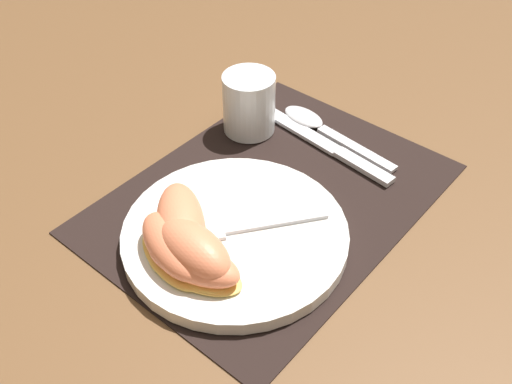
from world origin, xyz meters
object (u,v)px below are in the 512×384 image
Objects in this scene: citrus_wedge_0 at (181,226)px; citrus_wedge_1 at (173,247)px; spoon at (317,125)px; citrus_wedge_2 at (194,253)px; plate at (235,235)px; fork at (231,229)px; citrus_wedge_3 at (194,264)px; knife at (328,146)px; juice_glass at (249,107)px.

citrus_wedge_0 is 1.12× the size of citrus_wedge_1.
citrus_wedge_2 is (-0.29, -0.06, 0.03)m from spoon.
spoon is at bearing 6.28° from citrus_wedge_1.
plate is 0.01m from fork.
citrus_wedge_0 is 0.05m from citrus_wedge_3.
citrus_wedge_1 is (-0.27, 0.00, 0.03)m from knife.
citrus_wedge_2 is 0.01m from citrus_wedge_3.
citrus_wedge_0 reaches higher than citrus_wedge_1.
juice_glass reaches higher than plate.
juice_glass reaches higher than spoon.
fork reaches higher than spoon.
plate is 1.32× the size of spoon.
fork is 0.07m from citrus_wedge_3.
citrus_wedge_2 is at bearing -168.91° from spoon.
juice_glass is at bearing 23.28° from citrus_wedge_1.
knife is (0.20, 0.02, -0.01)m from plate.
plate is at bearing -16.91° from citrus_wedge_1.
juice_glass is 0.68× the size of citrus_wedge_1.
juice_glass is at bearing 36.43° from plate.
citrus_wedge_2 is 0.89× the size of citrus_wedge_3.
citrus_wedge_0 is at bearing -176.17° from spoon.
plate is 0.08m from citrus_wedge_3.
knife is 1.80× the size of citrus_wedge_1.
spoon is 1.58× the size of citrus_wedge_1.
knife is 0.05m from spoon.
knife is at bearing 3.81° from fork.
citrus_wedge_3 is at bearing -169.65° from fork.
juice_glass reaches higher than fork.
citrus_wedge_1 is (-0.07, 0.02, 0.02)m from plate.
knife is at bearing -4.46° from citrus_wedge_0.
citrus_wedge_3 is at bearing -172.50° from plate.
plate is 0.08m from citrus_wedge_1.
citrus_wedge_0 is 0.04m from citrus_wedge_2.
citrus_wedge_0 reaches higher than plate.
citrus_wedge_3 is at bearing -93.47° from citrus_wedge_1.
citrus_wedge_0 is at bearing 63.22° from citrus_wedge_2.
citrus_wedge_1 is at bearing -156.72° from juice_glass.
citrus_wedge_0 reaches higher than knife.
juice_glass is 0.21m from fork.
citrus_wedge_3 reaches higher than plate.
fork is (-0.23, -0.05, 0.01)m from spoon.
citrus_wedge_2 reaches higher than spoon.
spoon is 0.23m from fork.
citrus_wedge_3 reaches higher than fork.
juice_glass is 0.23m from citrus_wedge_0.
citrus_wedge_2 is at bearing -76.29° from citrus_wedge_1.
juice_glass is 0.12m from knife.
citrus_wedge_3 is (-0.01, -0.01, -0.01)m from citrus_wedge_2.
fork is 0.07m from citrus_wedge_1.
citrus_wedge_2 is (-0.23, -0.13, 0.00)m from juice_glass.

